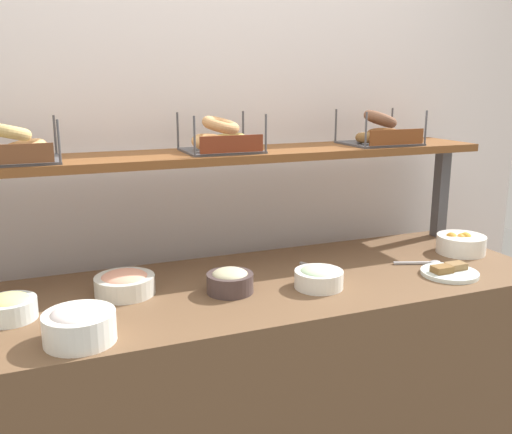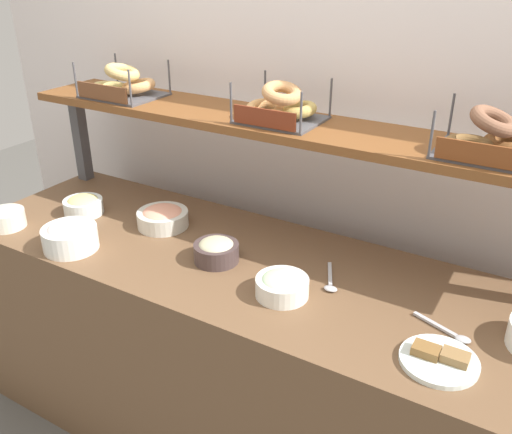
{
  "view_description": "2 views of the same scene",
  "coord_description": "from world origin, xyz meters",
  "px_view_note": "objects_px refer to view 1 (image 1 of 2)",
  "views": [
    {
      "loc": [
        -0.66,
        -1.72,
        1.54
      ],
      "look_at": [
        0.04,
        0.01,
        1.09
      ],
      "focal_mm": 39.63,
      "sensor_mm": 36.0,
      "label": 1
    },
    {
      "loc": [
        0.88,
        -1.39,
        1.82
      ],
      "look_at": [
        0.04,
        0.02,
        1.02
      ],
      "focal_mm": 38.82,
      "sensor_mm": 36.0,
      "label": 2
    }
  ],
  "objects_px": {
    "serving_plate_white": "(449,272)",
    "serving_spoon_by_edge": "(425,262)",
    "bowl_fruit_salad": "(461,243)",
    "bowl_egg_salad": "(9,307)",
    "bowl_cream_cheese": "(79,324)",
    "serving_spoon_near_plate": "(326,270)",
    "bagel_basket_plain": "(10,148)",
    "bowl_scallion_spread": "(319,277)",
    "bowl_tuna_salad": "(230,281)",
    "bagel_basket_sesame": "(220,139)",
    "bowl_lox_spread": "(125,283)",
    "bagel_basket_cinnamon_raisin": "(379,133)"
  },
  "relations": [
    {
      "from": "serving_plate_white",
      "to": "bagel_basket_cinnamon_raisin",
      "type": "height_order",
      "value": "bagel_basket_cinnamon_raisin"
    },
    {
      "from": "bowl_scallion_spread",
      "to": "serving_plate_white",
      "type": "relative_size",
      "value": 0.81
    },
    {
      "from": "serving_plate_white",
      "to": "serving_spoon_by_edge",
      "type": "relative_size",
      "value": 1.17
    },
    {
      "from": "serving_spoon_near_plate",
      "to": "bagel_basket_cinnamon_raisin",
      "type": "height_order",
      "value": "bagel_basket_cinnamon_raisin"
    },
    {
      "from": "bowl_scallion_spread",
      "to": "serving_spoon_near_plate",
      "type": "relative_size",
      "value": 1.02
    },
    {
      "from": "bowl_fruit_salad",
      "to": "bowl_egg_salad",
      "type": "bearing_deg",
      "value": -178.99
    },
    {
      "from": "bagel_basket_plain",
      "to": "bowl_cream_cheese",
      "type": "bearing_deg",
      "value": -73.73
    },
    {
      "from": "bowl_egg_salad",
      "to": "bowl_lox_spread",
      "type": "bearing_deg",
      "value": 12.52
    },
    {
      "from": "bowl_tuna_salad",
      "to": "bagel_basket_plain",
      "type": "xyz_separation_m",
      "value": [
        -0.64,
        0.29,
        0.44
      ]
    },
    {
      "from": "bagel_basket_plain",
      "to": "bagel_basket_cinnamon_raisin",
      "type": "bearing_deg",
      "value": 0.27
    },
    {
      "from": "bowl_tuna_salad",
      "to": "bagel_basket_sesame",
      "type": "xyz_separation_m",
      "value": [
        0.08,
        0.31,
        0.44
      ]
    },
    {
      "from": "bowl_fruit_salad",
      "to": "serving_plate_white",
      "type": "height_order",
      "value": "bowl_fruit_salad"
    },
    {
      "from": "bowl_fruit_salad",
      "to": "serving_spoon_near_plate",
      "type": "bearing_deg",
      "value": -179.95
    },
    {
      "from": "bowl_egg_salad",
      "to": "bagel_basket_sesame",
      "type": "height_order",
      "value": "bagel_basket_sesame"
    },
    {
      "from": "bowl_cream_cheese",
      "to": "serving_spoon_by_edge",
      "type": "xyz_separation_m",
      "value": [
        1.29,
        0.19,
        -0.04
      ]
    },
    {
      "from": "bowl_scallion_spread",
      "to": "bowl_cream_cheese",
      "type": "relative_size",
      "value": 0.86
    },
    {
      "from": "bowl_tuna_salad",
      "to": "serving_plate_white",
      "type": "xyz_separation_m",
      "value": [
        0.79,
        -0.14,
        -0.03
      ]
    },
    {
      "from": "bowl_scallion_spread",
      "to": "bagel_basket_plain",
      "type": "relative_size",
      "value": 0.55
    },
    {
      "from": "bowl_fruit_salad",
      "to": "bowl_scallion_spread",
      "type": "height_order",
      "value": "bowl_fruit_salad"
    },
    {
      "from": "bowl_cream_cheese",
      "to": "bowl_lox_spread",
      "type": "relative_size",
      "value": 0.98
    },
    {
      "from": "bowl_egg_salad",
      "to": "bagel_basket_sesame",
      "type": "bearing_deg",
      "value": 19.8
    },
    {
      "from": "bowl_fruit_salad",
      "to": "bagel_basket_sesame",
      "type": "distance_m",
      "value": 1.07
    },
    {
      "from": "serving_plate_white",
      "to": "bagel_basket_plain",
      "type": "xyz_separation_m",
      "value": [
        -1.43,
        0.43,
        0.46
      ]
    },
    {
      "from": "bowl_scallion_spread",
      "to": "serving_spoon_near_plate",
      "type": "bearing_deg",
      "value": 52.79
    },
    {
      "from": "bowl_lox_spread",
      "to": "serving_spoon_by_edge",
      "type": "height_order",
      "value": "bowl_lox_spread"
    },
    {
      "from": "bowl_scallion_spread",
      "to": "bowl_tuna_salad",
      "type": "distance_m",
      "value": 0.3
    },
    {
      "from": "serving_spoon_by_edge",
      "to": "bagel_basket_cinnamon_raisin",
      "type": "distance_m",
      "value": 0.56
    },
    {
      "from": "bowl_scallion_spread",
      "to": "serving_spoon_near_plate",
      "type": "xyz_separation_m",
      "value": [
        0.1,
        0.14,
        -0.03
      ]
    },
    {
      "from": "serving_spoon_near_plate",
      "to": "bagel_basket_plain",
      "type": "height_order",
      "value": "bagel_basket_plain"
    },
    {
      "from": "bowl_egg_salad",
      "to": "serving_spoon_near_plate",
      "type": "xyz_separation_m",
      "value": [
        1.07,
        0.03,
        -0.03
      ]
    },
    {
      "from": "serving_spoon_by_edge",
      "to": "bowl_cream_cheese",
      "type": "bearing_deg",
      "value": -171.48
    },
    {
      "from": "bagel_basket_cinnamon_raisin",
      "to": "serving_spoon_by_edge",
      "type": "bearing_deg",
      "value": -83.95
    },
    {
      "from": "bowl_tuna_salad",
      "to": "serving_spoon_by_edge",
      "type": "bearing_deg",
      "value": -0.18
    },
    {
      "from": "bowl_tuna_salad",
      "to": "bowl_lox_spread",
      "type": "bearing_deg",
      "value": 161.04
    },
    {
      "from": "bagel_basket_cinnamon_raisin",
      "to": "bowl_lox_spread",
      "type": "bearing_deg",
      "value": -170.34
    },
    {
      "from": "bowl_egg_salad",
      "to": "bagel_basket_plain",
      "type": "xyz_separation_m",
      "value": [
        0.04,
        0.26,
        0.44
      ]
    },
    {
      "from": "bowl_fruit_salad",
      "to": "bagel_basket_plain",
      "type": "xyz_separation_m",
      "value": [
        -1.66,
        0.23,
        0.44
      ]
    },
    {
      "from": "bowl_fruit_salad",
      "to": "bowl_cream_cheese",
      "type": "height_order",
      "value": "bowl_cream_cheese"
    },
    {
      "from": "serving_spoon_by_edge",
      "to": "bowl_tuna_salad",
      "type": "bearing_deg",
      "value": 179.82
    },
    {
      "from": "bowl_fruit_salad",
      "to": "bowl_egg_salad",
      "type": "relative_size",
      "value": 1.25
    },
    {
      "from": "bowl_fruit_salad",
      "to": "bowl_egg_salad",
      "type": "height_order",
      "value": "bowl_fruit_salad"
    },
    {
      "from": "bagel_basket_plain",
      "to": "bagel_basket_cinnamon_raisin",
      "type": "distance_m",
      "value": 1.4
    },
    {
      "from": "bagel_basket_sesame",
      "to": "bagel_basket_cinnamon_raisin",
      "type": "xyz_separation_m",
      "value": [
        0.68,
        -0.01,
        -0.0
      ]
    },
    {
      "from": "serving_spoon_by_edge",
      "to": "bagel_basket_plain",
      "type": "relative_size",
      "value": 0.58
    },
    {
      "from": "bowl_lox_spread",
      "to": "serving_plate_white",
      "type": "relative_size",
      "value": 0.96
    },
    {
      "from": "bowl_scallion_spread",
      "to": "serving_spoon_near_plate",
      "type": "height_order",
      "value": "bowl_scallion_spread"
    },
    {
      "from": "bowl_fruit_salad",
      "to": "serving_spoon_near_plate",
      "type": "height_order",
      "value": "bowl_fruit_salad"
    },
    {
      "from": "bowl_egg_salad",
      "to": "serving_spoon_by_edge",
      "type": "height_order",
      "value": "bowl_egg_salad"
    },
    {
      "from": "bowl_fruit_salad",
      "to": "bowl_cream_cheese",
      "type": "relative_size",
      "value": 1.0
    },
    {
      "from": "bowl_fruit_salad",
      "to": "bagel_basket_cinnamon_raisin",
      "type": "bearing_deg",
      "value": 138.42
    }
  ]
}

